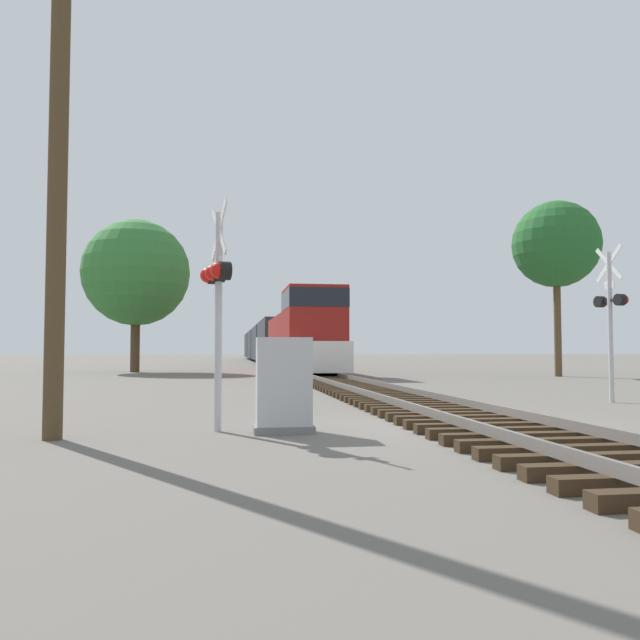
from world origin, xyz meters
The scene contains 9 objects.
ground_plane centered at (0.00, 0.00, 0.00)m, with size 400.00×400.00×0.00m, color #666059.
rail_track_bed centered at (0.00, 0.00, 0.14)m, with size 2.60×160.00×0.31m.
freight_train centered at (0.00, 55.84, 2.03)m, with size 2.87×77.95×4.42m.
crossing_signal_near centered at (-4.43, -0.11, 2.39)m, with size 0.54×1.01×3.78m.
crossing_signal_far centered at (5.50, 4.20, 2.39)m, with size 0.44×1.01×4.02m.
relay_cabinet centered at (-3.34, -0.42, 0.76)m, with size 0.96×0.62×1.53m.
utility_pole centered at (-6.81, -0.70, 5.11)m, with size 1.80×0.28×9.95m.
tree_far_right centered at (12.50, 19.23, 6.77)m, with size 4.44×4.44×9.02m.
tree_mid_background centered at (-9.81, 28.87, 6.09)m, with size 6.51×6.51×9.36m.
Camera 1 is at (-4.26, -10.49, 1.32)m, focal length 35.00 mm.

